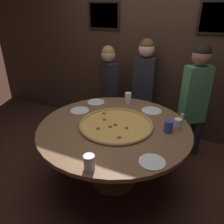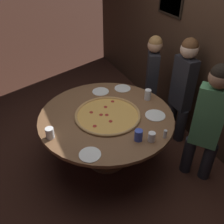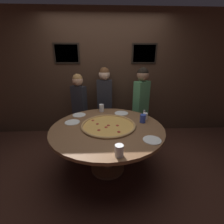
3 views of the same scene
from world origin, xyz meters
name	(u,v)px [view 2 (image 2 of 3)]	position (x,y,z in m)	size (l,w,h in m)	color
ground_plane	(107,159)	(0.00, 0.00, 0.00)	(24.00, 24.00, 0.00)	#422319
back_wall	(207,50)	(0.00, 1.40, 1.30)	(6.40, 0.08, 2.60)	#3D281C
dining_table	(106,124)	(0.00, 0.00, 0.61)	(1.60, 1.60, 0.74)	brown
giant_pizza	(108,115)	(0.02, 0.01, 0.75)	(0.78, 0.78, 0.03)	#E5A84C
drink_cup_near_right	(138,135)	(0.54, 0.12, 0.80)	(0.09, 0.09, 0.12)	#384CB7
drink_cup_far_right	(50,133)	(0.11, -0.69, 0.80)	(0.09, 0.09, 0.12)	white
drink_cup_front_edge	(152,137)	(0.61, 0.24, 0.79)	(0.07, 0.07, 0.10)	white
drink_cup_by_shaker	(148,95)	(-0.09, 0.63, 0.81)	(0.08, 0.08, 0.14)	white
white_plate_beside_cup	(101,91)	(-0.53, 0.16, 0.74)	(0.22, 0.22, 0.01)	white
white_plate_right_side	(90,155)	(0.53, -0.41, 0.74)	(0.22, 0.22, 0.01)	white
white_plate_far_back	(123,88)	(-0.48, 0.47, 0.74)	(0.22, 0.22, 0.01)	white
white_plate_left_side	(155,115)	(0.26, 0.52, 0.74)	(0.24, 0.24, 0.01)	white
condiment_shaker	(165,134)	(0.63, 0.39, 0.79)	(0.04, 0.04, 0.10)	silver
diner_far_left	(208,120)	(0.69, 0.91, 0.85)	(0.38, 0.34, 1.50)	#232328
diner_side_right	(183,86)	(-0.04, 1.14, 0.85)	(0.37, 0.22, 1.49)	#232328
diner_side_left	(152,76)	(-0.55, 1.00, 0.78)	(0.36, 0.28, 1.38)	#232328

